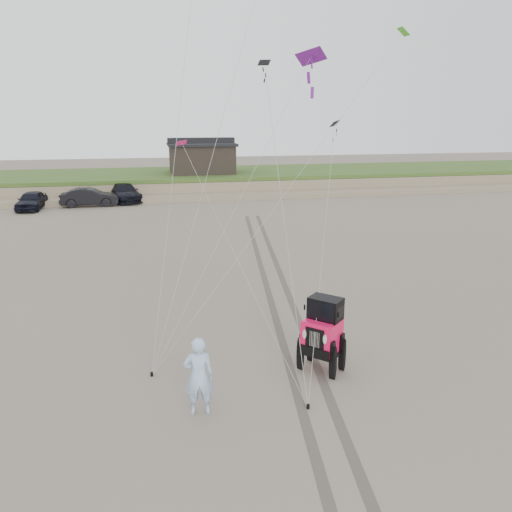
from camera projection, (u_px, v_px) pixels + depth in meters
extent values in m
plane|color=#6B6054|center=(275.00, 373.00, 14.07)|extent=(160.00, 160.00, 0.00)
cube|color=#7A6B54|center=(181.00, 182.00, 49.68)|extent=(160.00, 12.00, 1.40)
cube|color=#2D4719|center=(181.00, 174.00, 49.45)|extent=(160.00, 12.00, 0.35)
cube|color=#7A6B54|center=(186.00, 197.00, 43.67)|extent=(160.00, 3.50, 0.50)
cube|color=black|center=(202.00, 159.00, 48.52)|extent=(6.00, 5.00, 2.60)
cube|color=black|center=(201.00, 144.00, 48.13)|extent=(6.40, 5.40, 0.25)
cube|color=black|center=(201.00, 140.00, 48.03)|extent=(6.40, 1.20, 0.50)
imported|color=black|center=(31.00, 200.00, 38.81)|extent=(2.01, 4.31, 1.43)
imported|color=black|center=(90.00, 197.00, 40.28)|extent=(4.54, 1.64, 1.49)
imported|color=black|center=(124.00, 193.00, 42.60)|extent=(3.39, 5.59, 1.51)
imported|color=#92B1E2|center=(199.00, 376.00, 11.90)|extent=(0.76, 0.54, 1.99)
cube|color=black|center=(264.00, 63.00, 18.88)|extent=(0.51, 0.45, 0.24)
cube|color=black|center=(335.00, 123.00, 18.27)|extent=(0.44, 0.44, 0.28)
cube|color=#6F1889|center=(311.00, 57.00, 20.99)|extent=(1.35, 1.18, 0.72)
cube|color=#D71A69|center=(182.00, 143.00, 21.16)|extent=(0.45, 0.33, 0.25)
cube|color=#47CE24|center=(403.00, 32.00, 18.94)|extent=(0.45, 0.71, 0.34)
cylinder|color=black|center=(152.00, 374.00, 13.87)|extent=(0.08, 0.08, 0.12)
cylinder|color=black|center=(308.00, 407.00, 12.32)|extent=(0.08, 0.08, 0.12)
cube|color=#4C443D|center=(265.00, 281.00, 21.93)|extent=(4.42, 29.74, 0.01)
cube|color=#4C443D|center=(283.00, 280.00, 22.09)|extent=(4.42, 29.74, 0.01)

